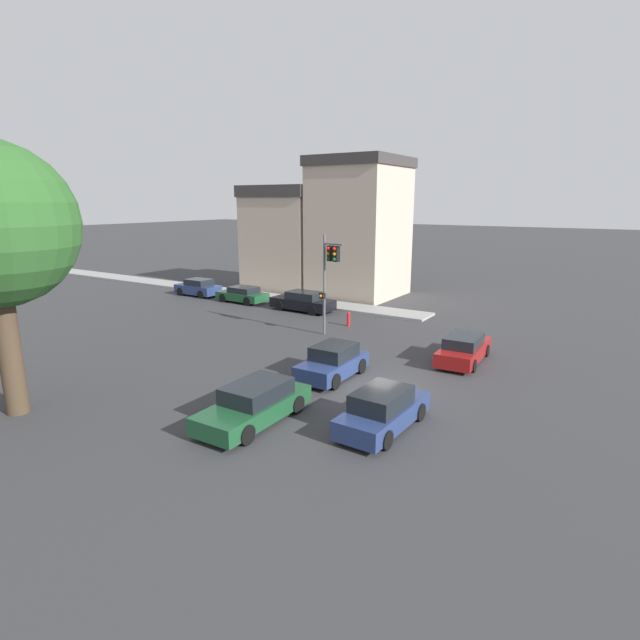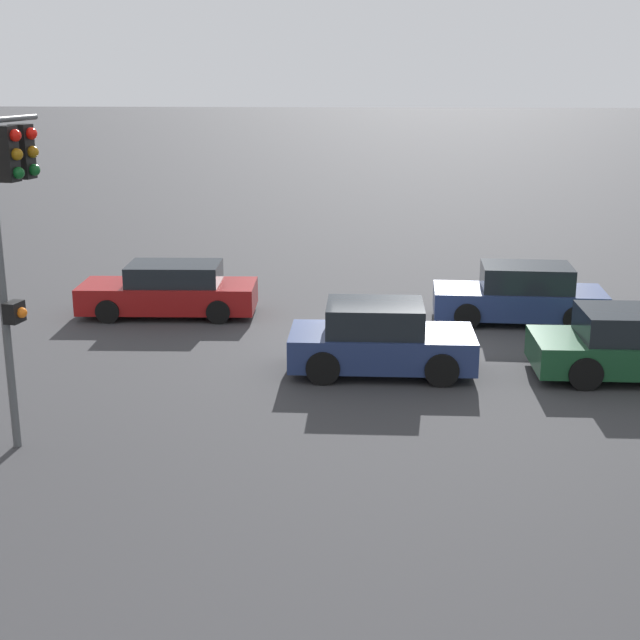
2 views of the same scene
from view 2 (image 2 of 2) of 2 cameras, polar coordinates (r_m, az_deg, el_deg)
name	(u,v)px [view 2 (image 2 of 2)]	position (r m, az deg, el deg)	size (l,w,h in m)	color
ground_plane	(382,343)	(21.26, 4.00, -1.48)	(300.00, 300.00, 0.00)	#333335
traffic_signal	(12,204)	(15.59, -19.13, 7.01)	(0.55, 1.62, 5.99)	#515456
crossing_car_0	(380,340)	(19.02, 3.86, -1.28)	(3.94, 1.94, 1.52)	navy
crossing_car_1	(170,291)	(23.85, -9.58, 1.86)	(4.66, 2.00, 1.39)	maroon
crossing_car_3	(520,295)	(23.41, 12.70, 1.55)	(4.37, 1.94, 1.50)	navy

